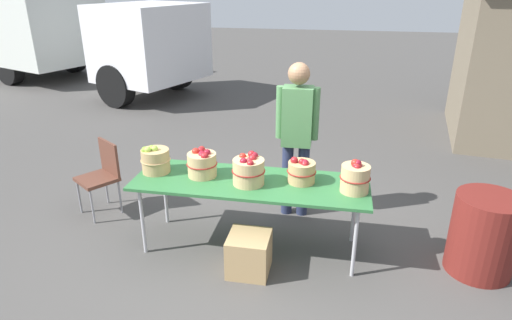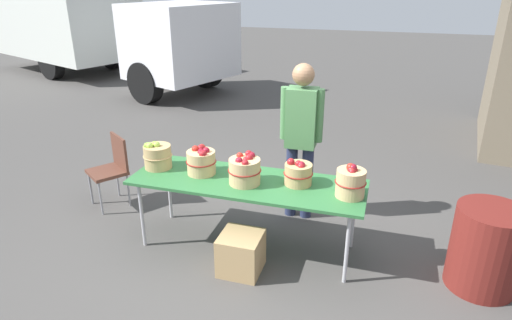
{
  "view_description": "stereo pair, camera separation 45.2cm",
  "coord_description": "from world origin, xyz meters",
  "px_view_note": "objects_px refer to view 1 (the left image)",
  "views": [
    {
      "loc": [
        0.78,
        -3.8,
        2.61
      ],
      "look_at": [
        0.0,
        0.3,
        0.85
      ],
      "focal_mm": 30.89,
      "sensor_mm": 36.0,
      "label": 1
    },
    {
      "loc": [
        1.22,
        -3.69,
        2.61
      ],
      "look_at": [
        0.0,
        0.3,
        0.85
      ],
      "focal_mm": 30.89,
      "sensor_mm": 36.0,
      "label": 2
    }
  ],
  "objects_px": {
    "market_table": "(250,185)",
    "folding_chair": "(102,172)",
    "apple_basket_green_0": "(155,160)",
    "apple_basket_red_0": "(202,163)",
    "produce_crate": "(249,254)",
    "apple_basket_red_1": "(249,170)",
    "vendor_adult": "(297,129)",
    "apple_basket_red_2": "(302,171)",
    "trash_barrel": "(484,235)",
    "apple_basket_red_3": "(355,177)",
    "box_truck": "(47,22)"
  },
  "relations": [
    {
      "from": "market_table",
      "to": "trash_barrel",
      "type": "height_order",
      "value": "trash_barrel"
    },
    {
      "from": "market_table",
      "to": "apple_basket_red_1",
      "type": "distance_m",
      "value": 0.19
    },
    {
      "from": "box_truck",
      "to": "folding_chair",
      "type": "bearing_deg",
      "value": -31.31
    },
    {
      "from": "market_table",
      "to": "folding_chair",
      "type": "relative_size",
      "value": 2.67
    },
    {
      "from": "vendor_adult",
      "to": "folding_chair",
      "type": "bearing_deg",
      "value": 8.44
    },
    {
      "from": "apple_basket_red_0",
      "to": "apple_basket_red_3",
      "type": "distance_m",
      "value": 1.49
    },
    {
      "from": "market_table",
      "to": "apple_basket_red_0",
      "type": "xyz_separation_m",
      "value": [
        -0.5,
        0.04,
        0.17
      ]
    },
    {
      "from": "market_table",
      "to": "produce_crate",
      "type": "xyz_separation_m",
      "value": [
        0.07,
        -0.41,
        -0.52
      ]
    },
    {
      "from": "apple_basket_red_1",
      "to": "vendor_adult",
      "type": "height_order",
      "value": "vendor_adult"
    },
    {
      "from": "apple_basket_red_1",
      "to": "apple_basket_red_0",
      "type": "bearing_deg",
      "value": 169.49
    },
    {
      "from": "market_table",
      "to": "folding_chair",
      "type": "distance_m",
      "value": 1.89
    },
    {
      "from": "apple_basket_red_1",
      "to": "box_truck",
      "type": "relative_size",
      "value": 0.04
    },
    {
      "from": "vendor_adult",
      "to": "box_truck",
      "type": "relative_size",
      "value": 0.22
    },
    {
      "from": "market_table",
      "to": "produce_crate",
      "type": "bearing_deg",
      "value": -80.51
    },
    {
      "from": "folding_chair",
      "to": "produce_crate",
      "type": "relative_size",
      "value": 2.23
    },
    {
      "from": "apple_basket_green_0",
      "to": "produce_crate",
      "type": "relative_size",
      "value": 0.78
    },
    {
      "from": "apple_basket_green_0",
      "to": "produce_crate",
      "type": "height_order",
      "value": "apple_basket_green_0"
    },
    {
      "from": "apple_basket_red_3",
      "to": "vendor_adult",
      "type": "bearing_deg",
      "value": 127.39
    },
    {
      "from": "folding_chair",
      "to": "apple_basket_red_2",
      "type": "bearing_deg",
      "value": 26.68
    },
    {
      "from": "vendor_adult",
      "to": "folding_chair",
      "type": "height_order",
      "value": "vendor_adult"
    },
    {
      "from": "apple_basket_red_0",
      "to": "apple_basket_red_3",
      "type": "bearing_deg",
      "value": -2.78
    },
    {
      "from": "box_truck",
      "to": "apple_basket_red_0",
      "type": "bearing_deg",
      "value": -26.09
    },
    {
      "from": "apple_basket_red_2",
      "to": "apple_basket_red_3",
      "type": "relative_size",
      "value": 0.89
    },
    {
      "from": "apple_basket_red_2",
      "to": "produce_crate",
      "type": "xyz_separation_m",
      "value": [
        -0.42,
        -0.48,
        -0.67
      ]
    },
    {
      "from": "apple_basket_green_0",
      "to": "apple_basket_red_2",
      "type": "xyz_separation_m",
      "value": [
        1.48,
        0.04,
        -0.02
      ]
    },
    {
      "from": "apple_basket_green_0",
      "to": "trash_barrel",
      "type": "bearing_deg",
      "value": -0.35
    },
    {
      "from": "apple_basket_red_2",
      "to": "vendor_adult",
      "type": "distance_m",
      "value": 0.74
    },
    {
      "from": "produce_crate",
      "to": "trash_barrel",
      "type": "bearing_deg",
      "value": 11.3
    },
    {
      "from": "apple_basket_green_0",
      "to": "apple_basket_red_1",
      "type": "distance_m",
      "value": 0.99
    },
    {
      "from": "apple_basket_red_1",
      "to": "folding_chair",
      "type": "height_order",
      "value": "apple_basket_red_1"
    },
    {
      "from": "apple_basket_red_2",
      "to": "vendor_adult",
      "type": "height_order",
      "value": "vendor_adult"
    },
    {
      "from": "apple_basket_green_0",
      "to": "folding_chair",
      "type": "distance_m",
      "value": 1.0
    },
    {
      "from": "apple_basket_red_1",
      "to": "produce_crate",
      "type": "xyz_separation_m",
      "value": [
        0.07,
        -0.35,
        -0.69
      ]
    },
    {
      "from": "trash_barrel",
      "to": "produce_crate",
      "type": "bearing_deg",
      "value": -168.7
    },
    {
      "from": "apple_basket_red_3",
      "to": "vendor_adult",
      "type": "xyz_separation_m",
      "value": [
        -0.63,
        0.82,
        0.15
      ]
    },
    {
      "from": "apple_basket_red_3",
      "to": "box_truck",
      "type": "distance_m",
      "value": 10.3
    },
    {
      "from": "market_table",
      "to": "folding_chair",
      "type": "xyz_separation_m",
      "value": [
        -1.84,
        0.42,
        -0.2
      ]
    },
    {
      "from": "apple_basket_red_0",
      "to": "trash_barrel",
      "type": "bearing_deg",
      "value": -0.39
    },
    {
      "from": "apple_basket_red_2",
      "to": "apple_basket_green_0",
      "type": "bearing_deg",
      "value": -178.6
    },
    {
      "from": "apple_basket_green_0",
      "to": "apple_basket_red_0",
      "type": "xyz_separation_m",
      "value": [
        0.49,
        -0.0,
        0.0
      ]
    },
    {
      "from": "apple_basket_red_2",
      "to": "produce_crate",
      "type": "height_order",
      "value": "apple_basket_red_2"
    },
    {
      "from": "apple_basket_green_0",
      "to": "apple_basket_red_3",
      "type": "bearing_deg",
      "value": -2.11
    },
    {
      "from": "market_table",
      "to": "produce_crate",
      "type": "distance_m",
      "value": 0.66
    },
    {
      "from": "apple_basket_green_0",
      "to": "box_truck",
      "type": "xyz_separation_m",
      "value": [
        -5.72,
        6.74,
        0.61
      ]
    },
    {
      "from": "produce_crate",
      "to": "vendor_adult",
      "type": "bearing_deg",
      "value": 76.0
    },
    {
      "from": "trash_barrel",
      "to": "produce_crate",
      "type": "distance_m",
      "value": 2.19
    },
    {
      "from": "folding_chair",
      "to": "trash_barrel",
      "type": "height_order",
      "value": "folding_chair"
    },
    {
      "from": "apple_basket_red_3",
      "to": "apple_basket_red_2",
      "type": "bearing_deg",
      "value": 167.74
    },
    {
      "from": "folding_chair",
      "to": "trash_barrel",
      "type": "distance_m",
      "value": 4.06
    },
    {
      "from": "apple_basket_red_0",
      "to": "apple_basket_red_3",
      "type": "relative_size",
      "value": 0.96
    }
  ]
}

